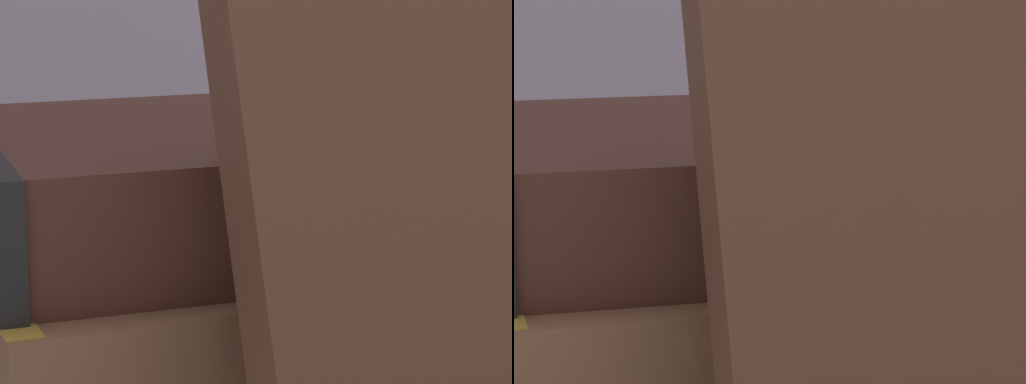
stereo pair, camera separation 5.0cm
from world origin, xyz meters
TOP-DOWN VIEW (x-y plane):
  - ground_plane at (0.00, 0.00)m, footprint 3.00×3.00m
  - book_flat_bottom at (0.01, -0.00)m, footprint 0.22×0.18m
  - book_flat_top at (-0.00, -0.00)m, footprint 0.21×0.17m
  - book_leaning_front at (0.02, -0.12)m, footprint 0.11×0.07m
  - pocket_watch at (0.03, -0.03)m, footprint 0.06×0.06m

SIDE VIEW (x-z plane):
  - ground_plane at x=0.00m, z-range 0.00..0.00m
  - book_flat_bottom at x=0.01m, z-range 0.00..0.03m
  - book_flat_top at x=0.00m, z-range 0.03..0.08m
  - book_leaning_front at x=0.02m, z-range 0.00..0.14m
  - pocket_watch at x=0.03m, z-range 0.08..0.08m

